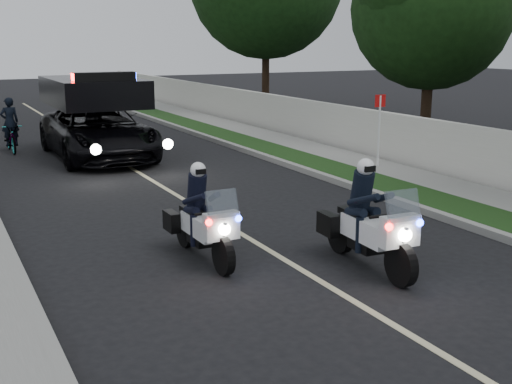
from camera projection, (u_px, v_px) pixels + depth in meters
ground at (470, 371)px, 7.27m from camera, size 120.00×120.00×0.00m
curb_right at (312, 172)px, 17.74m from camera, size 0.20×60.00×0.15m
grass_verge at (333, 170)px, 18.04m from camera, size 1.20×60.00×0.16m
sidewalk_right at (371, 166)px, 18.62m from camera, size 1.40×60.00×0.16m
property_wall at (400, 140)px, 18.91m from camera, size 0.22×60.00×1.50m
lane_marking at (168, 190)px, 15.95m from camera, size 0.12×50.00×0.01m
police_moto_left at (203, 259)px, 10.96m from camera, size 0.70×1.94×1.64m
police_moto_right at (367, 267)px, 10.56m from camera, size 0.84×2.13×1.78m
police_suv at (100, 158)px, 20.30m from camera, size 2.74×5.92×2.87m
bicycle at (12, 152)px, 21.40m from camera, size 0.65×1.76×0.91m
cyclist at (12, 152)px, 21.40m from camera, size 0.61×0.44×1.58m
sign_post at (377, 171)px, 18.24m from camera, size 0.36×0.36×2.21m
tree_right_c at (424, 146)px, 22.59m from camera, size 6.63×6.63×8.91m
tree_right_d at (265, 113)px, 32.52m from camera, size 9.21×9.21×12.24m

